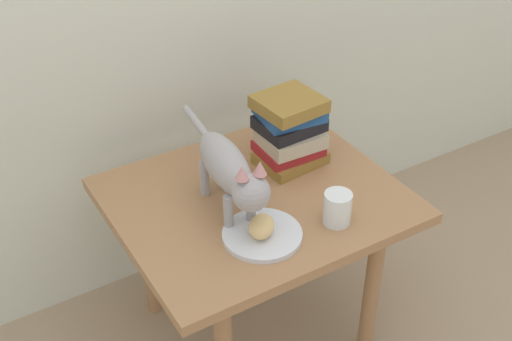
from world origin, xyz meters
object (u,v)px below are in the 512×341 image
object	(u,v)px
cat	(230,170)
plate	(262,235)
side_table	(256,216)
bread_roll	(261,226)
candle_jar	(337,210)
book_stack	(290,130)

from	to	relation	value
cat	plate	bearing A→B (deg)	-81.06
side_table	plate	world-z (taller)	plate
plate	side_table	bearing A→B (deg)	64.03
plate	cat	size ratio (longest dim) A/B	0.41
side_table	bread_roll	bearing A→B (deg)	-116.80
plate	candle_jar	world-z (taller)	candle_jar
bread_roll	candle_jar	bearing A→B (deg)	-11.66
bread_roll	plate	bearing A→B (deg)	44.28
bread_roll	book_stack	world-z (taller)	book_stack
side_table	cat	size ratio (longest dim) A/B	1.53
cat	book_stack	distance (m)	0.28
candle_jar	plate	bearing A→B (deg)	166.50
side_table	plate	size ratio (longest dim) A/B	3.76
plate	bread_roll	distance (m)	0.03
side_table	cat	bearing A→B (deg)	-161.10
side_table	book_stack	world-z (taller)	book_stack
cat	candle_jar	distance (m)	0.28
side_table	candle_jar	distance (m)	0.25
plate	candle_jar	distance (m)	0.20
cat	book_stack	xyz separation A→B (m)	(0.25, 0.12, -0.03)
side_table	bread_roll	xyz separation A→B (m)	(-0.08, -0.16, 0.11)
bread_roll	cat	size ratio (longest dim) A/B	0.17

